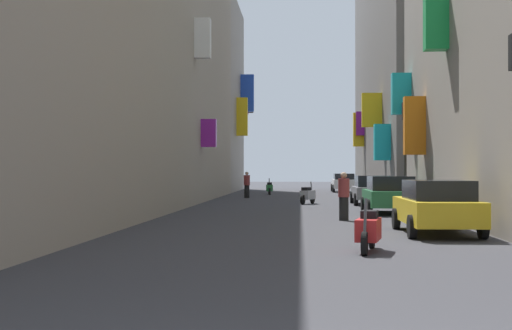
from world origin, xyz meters
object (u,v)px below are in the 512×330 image
parked_car_white (344,182)px  scooter_red (368,230)px  scooter_green (269,188)px  scooter_silver (308,195)px  pedestrian_near_left (247,185)px  parked_car_green (390,194)px  parked_car_grey (373,189)px  traffic_light_near_corner (405,137)px  parked_car_yellow (436,206)px  pedestrian_crossing (344,197)px

parked_car_white → scooter_red: bearing=-92.8°
scooter_green → scooter_silver: bearing=-79.6°
pedestrian_near_left → scooter_red: bearing=-80.6°
parked_car_green → scooter_silver: bearing=112.6°
parked_car_white → scooter_green: size_ratio=2.33×
parked_car_grey → traffic_light_near_corner: bearing=-77.6°
parked_car_grey → scooter_silver: bearing=174.3°
parked_car_green → scooter_silver: size_ratio=2.31×
parked_car_yellow → scooter_red: 4.79m
parked_car_grey → scooter_red: bearing=-96.0°
parked_car_white → pedestrian_near_left: size_ratio=2.57×
scooter_red → parked_car_grey: bearing=84.0°
parked_car_green → pedestrian_crossing: size_ratio=2.49×
pedestrian_near_left → scooter_silver: bearing=-64.6°
pedestrian_crossing → pedestrian_near_left: size_ratio=1.01×
parked_car_white → scooter_silver: 20.26m
scooter_green → scooter_red: size_ratio=0.97×
scooter_red → pedestrian_crossing: 9.17m
scooter_green → pedestrian_crossing: (3.61, -25.37, 0.35)m
parked_car_green → pedestrian_near_left: bearing=114.0°
parked_car_grey → parked_car_white: bearing=90.5°
parked_car_white → traffic_light_near_corner: bearing=-87.3°
parked_car_white → pedestrian_near_left: 14.06m
parked_car_yellow → scooter_red: (-2.20, -4.25, -0.30)m
parked_car_green → parked_car_white: parked_car_green is taller
parked_car_white → traffic_light_near_corner: size_ratio=0.90×
parked_car_grey → pedestrian_near_left: (-6.83, 7.97, 0.05)m
parked_car_green → traffic_light_near_corner: 3.84m
parked_car_yellow → pedestrian_near_left: 25.15m
scooter_silver → pedestrian_near_left: 8.47m
scooter_green → pedestrian_near_left: size_ratio=1.10×
scooter_silver → traffic_light_near_corner: (4.16, -4.70, 2.66)m
parked_car_yellow → scooter_silver: 16.86m
parked_car_grey → traffic_light_near_corner: traffic_light_near_corner is taller
parked_car_grey → scooter_silver: 3.23m
scooter_silver → pedestrian_near_left: bearing=115.4°
parked_car_green → scooter_red: (-2.09, -13.23, -0.31)m
parked_car_grey → scooter_green: parked_car_grey is taller
parked_car_yellow → parked_car_white: 36.58m
parked_car_grey → scooter_red: size_ratio=2.14×
parked_car_green → scooter_red: parked_car_green is taller
pedestrian_near_left → pedestrian_crossing: bearing=-76.2°
scooter_silver → scooter_red: (1.05, -20.79, 0.00)m
parked_car_white → pedestrian_near_left: pedestrian_near_left is taller
parked_car_green → traffic_light_near_corner: traffic_light_near_corner is taller
parked_car_grey → traffic_light_near_corner: (0.96, -4.38, 2.37)m
parked_car_green → parked_car_grey: 7.24m
scooter_green → scooter_red: (3.56, -34.53, 0.00)m
parked_car_yellow → scooter_green: 30.83m
parked_car_white → scooter_silver: (-3.02, -20.04, -0.30)m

